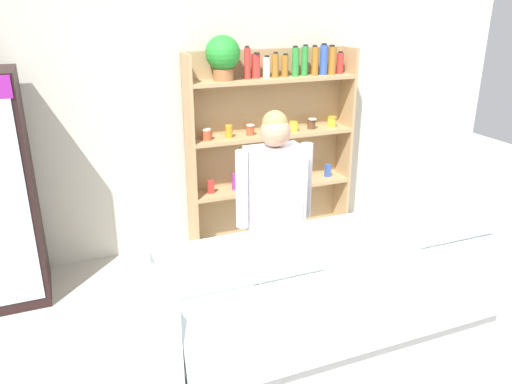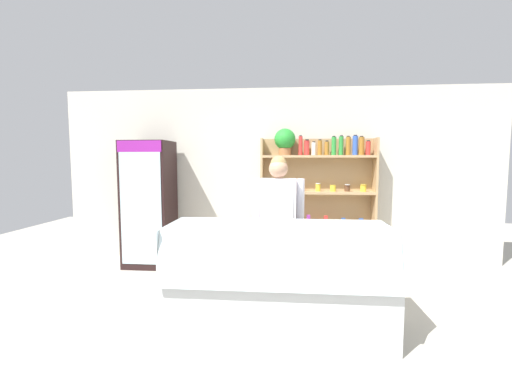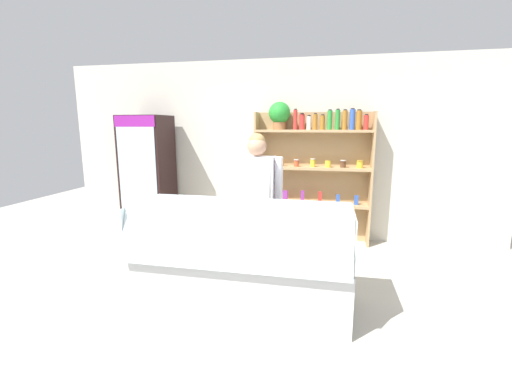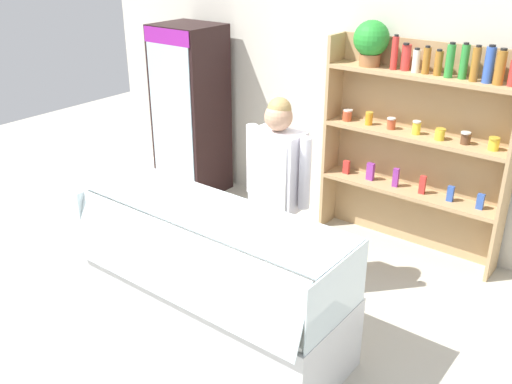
% 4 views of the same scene
% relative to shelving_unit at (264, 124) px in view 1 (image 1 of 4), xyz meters
% --- Properties ---
extents(ground_plane, '(12.00, 12.00, 0.00)m').
position_rel_shelving_unit_xyz_m(ground_plane, '(-0.54, -2.10, -1.21)').
color(ground_plane, '#B7B2A3').
extents(back_wall, '(6.80, 0.10, 2.70)m').
position_rel_shelving_unit_xyz_m(back_wall, '(-0.54, 0.20, 0.14)').
color(back_wall, beige).
rests_on(back_wall, ground).
extents(shelving_unit, '(1.70, 0.31, 2.06)m').
position_rel_shelving_unit_xyz_m(shelving_unit, '(0.00, 0.00, 0.00)').
color(shelving_unit, tan).
rests_on(shelving_unit, ground).
extents(deli_display_case, '(2.03, 0.81, 1.01)m').
position_rel_shelving_unit_xyz_m(deli_display_case, '(-0.48, -2.14, -0.90)').
color(deli_display_case, silver).
rests_on(deli_display_case, ground).
extents(shop_clerk, '(0.59, 0.25, 1.64)m').
position_rel_shelving_unit_xyz_m(shop_clerk, '(-0.49, -1.34, -0.24)').
color(shop_clerk, '#2D2D38').
rests_on(shop_clerk, ground).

